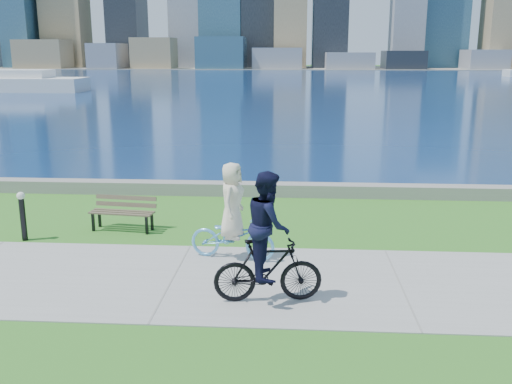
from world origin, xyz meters
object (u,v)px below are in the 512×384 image
bollard_lamp (22,213)px  cyclist_woman (232,224)px  park_bench (123,210)px  cyclist_man (268,248)px

bollard_lamp → cyclist_woman: bearing=-10.5°
park_bench → bollard_lamp: 2.12m
cyclist_woman → cyclist_man: 2.07m
park_bench → cyclist_woman: (2.67, -1.74, 0.27)m
park_bench → cyclist_man: size_ratio=0.70×
cyclist_woman → bollard_lamp: bearing=90.6°
park_bench → bollard_lamp: bearing=-148.2°
bollard_lamp → cyclist_woman: (4.58, -0.85, 0.11)m
cyclist_woman → cyclist_man: size_ratio=0.89×
bollard_lamp → cyclist_man: cyclist_man is taller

